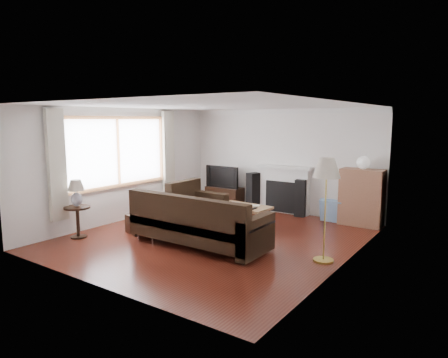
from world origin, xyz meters
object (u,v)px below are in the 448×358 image
Objects in this scene: coffee_table at (243,216)px; side_table at (78,222)px; bookshelf at (361,197)px; floor_lamp at (325,210)px; sectional_sofa at (199,221)px; tv_stand at (225,196)px.

side_table is (-2.14, -2.53, 0.08)m from coffee_table.
coffee_table is (-2.03, -1.49, -0.38)m from bookshelf.
floor_lamp reaches higher than bookshelf.
floor_lamp is at bearing 13.08° from sectional_sofa.
floor_lamp is (3.71, -2.56, 0.59)m from tv_stand.
floor_lamp is 4.61m from side_table.
sectional_sofa is 4.55× the size of side_table.
coffee_table is at bearing -143.75° from bookshelf.
tv_stand is 1.60× the size of side_table.
side_table is (-0.63, -4.01, 0.06)m from tv_stand.
bookshelf is at bearing 93.63° from floor_lamp.
floor_lamp is at bearing -23.04° from coffee_table.
side_table is (-4.34, -1.45, -0.52)m from floor_lamp.
tv_stand is at bearing 138.69° from coffee_table.
floor_lamp is at bearing -34.64° from tv_stand.
bookshelf is at bearing 39.39° from coffee_table.
coffee_table is at bearing 153.82° from floor_lamp.
sectional_sofa is 2.23m from floor_lamp.
tv_stand is 0.59× the size of floor_lamp.
tv_stand is at bearing -179.83° from bookshelf.
sectional_sofa is 2.40m from side_table.
floor_lamp is (0.16, -2.57, 0.22)m from bookshelf.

